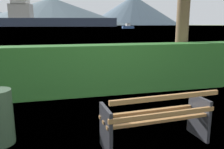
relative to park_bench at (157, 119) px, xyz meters
name	(u,v)px	position (x,y,z in m)	size (l,w,h in m)	color
ground_plane	(154,143)	(0.00, 0.06, -0.42)	(1400.00, 1400.00, 0.00)	olive
water_surface	(53,26)	(0.00, 306.90, -0.42)	(620.00, 620.00, 0.00)	#7A99A8
park_bench	(157,119)	(0.00, 0.00, 0.00)	(1.67, 0.66, 0.87)	#A0703F
hedge_row	(110,69)	(0.00, 2.94, 0.22)	(11.60, 0.69, 1.28)	#2D6B28
cargo_ship_large	(50,19)	(-3.16, 207.80, 5.83)	(99.15, 33.71, 22.36)	#2D384C
fishing_boat_near	(128,27)	(32.09, 99.92, 0.37)	(5.34, 2.02, 2.27)	#335693
distant_hills	(47,11)	(-12.01, 581.10, 31.66)	(689.04, 362.31, 75.88)	slate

